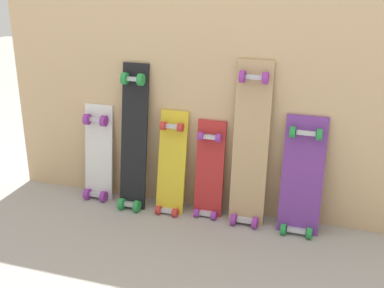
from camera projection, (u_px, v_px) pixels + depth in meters
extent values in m
plane|color=#9E9991|center=(196.00, 209.00, 2.99)|extent=(12.00, 12.00, 0.00)
cube|color=tan|center=(200.00, 55.00, 2.73)|extent=(2.42, 0.04, 1.84)
cube|color=silver|center=(99.00, 157.00, 3.08)|extent=(0.18, 0.11, 0.65)
cube|color=#B7B7BF|center=(97.00, 194.00, 3.11)|extent=(0.08, 0.04, 0.03)
cube|color=#B7B7BF|center=(97.00, 120.00, 3.00)|extent=(0.08, 0.04, 0.03)
cylinder|color=purple|center=(87.00, 194.00, 3.11)|extent=(0.03, 0.07, 0.07)
cylinder|color=purple|center=(104.00, 196.00, 3.07)|extent=(0.03, 0.07, 0.07)
cylinder|color=purple|center=(87.00, 119.00, 3.00)|extent=(0.03, 0.07, 0.07)
cylinder|color=purple|center=(104.00, 121.00, 2.97)|extent=(0.03, 0.07, 0.07)
cube|color=black|center=(134.00, 142.00, 2.93)|extent=(0.16, 0.17, 0.92)
cube|color=#B7B7BF|center=(131.00, 204.00, 2.98)|extent=(0.07, 0.04, 0.03)
cube|color=#B7B7BF|center=(134.00, 79.00, 2.83)|extent=(0.07, 0.04, 0.03)
cylinder|color=#268C3F|center=(122.00, 204.00, 2.98)|extent=(0.03, 0.07, 0.07)
cylinder|color=#268C3F|center=(137.00, 206.00, 2.95)|extent=(0.03, 0.07, 0.07)
cylinder|color=#268C3F|center=(125.00, 78.00, 2.83)|extent=(0.03, 0.07, 0.07)
cylinder|color=#268C3F|center=(141.00, 80.00, 2.80)|extent=(0.03, 0.07, 0.07)
cube|color=gold|center=(172.00, 168.00, 2.91)|extent=(0.17, 0.16, 0.67)
cube|color=#B7B7BF|center=(168.00, 211.00, 2.92)|extent=(0.08, 0.04, 0.03)
cube|color=#B7B7BF|center=(173.00, 126.00, 2.85)|extent=(0.08, 0.04, 0.03)
cylinder|color=red|center=(158.00, 210.00, 2.92)|extent=(0.03, 0.05, 0.05)
cylinder|color=red|center=(175.00, 213.00, 2.89)|extent=(0.03, 0.05, 0.05)
cylinder|color=red|center=(163.00, 126.00, 2.85)|extent=(0.03, 0.05, 0.05)
cylinder|color=red|center=(180.00, 127.00, 2.82)|extent=(0.03, 0.05, 0.05)
cube|color=#B22626|center=(209.00, 175.00, 2.87)|extent=(0.17, 0.12, 0.63)
cube|color=#B7B7BF|center=(206.00, 213.00, 2.89)|extent=(0.08, 0.04, 0.03)
cube|color=#B7B7BF|center=(211.00, 137.00, 2.80)|extent=(0.08, 0.04, 0.03)
cylinder|color=purple|center=(197.00, 213.00, 2.89)|extent=(0.03, 0.05, 0.05)
cylinder|color=purple|center=(214.00, 216.00, 2.86)|extent=(0.03, 0.05, 0.05)
cylinder|color=purple|center=(201.00, 136.00, 2.80)|extent=(0.03, 0.05, 0.05)
cylinder|color=purple|center=(219.00, 138.00, 2.77)|extent=(0.03, 0.05, 0.05)
cube|color=tan|center=(250.00, 150.00, 2.73)|extent=(0.20, 0.14, 0.98)
cube|color=#B7B7BF|center=(245.00, 220.00, 2.80)|extent=(0.09, 0.04, 0.03)
cube|color=#B7B7BF|center=(254.00, 77.00, 2.61)|extent=(0.09, 0.04, 0.03)
cylinder|color=purple|center=(234.00, 219.00, 2.80)|extent=(0.03, 0.07, 0.07)
cylinder|color=purple|center=(255.00, 223.00, 2.76)|extent=(0.03, 0.07, 0.07)
cylinder|color=purple|center=(242.00, 77.00, 2.61)|extent=(0.03, 0.07, 0.07)
cylinder|color=purple|center=(265.00, 78.00, 2.58)|extent=(0.03, 0.07, 0.07)
cube|color=#6B338C|center=(302.00, 181.00, 2.68)|extent=(0.22, 0.16, 0.70)
cube|color=#B7B7BF|center=(296.00, 230.00, 2.70)|extent=(0.10, 0.04, 0.03)
cube|color=#B7B7BF|center=(306.00, 133.00, 2.62)|extent=(0.10, 0.04, 0.03)
cylinder|color=#268C3F|center=(283.00, 229.00, 2.70)|extent=(0.03, 0.06, 0.06)
cylinder|color=#268C3F|center=(309.00, 233.00, 2.66)|extent=(0.03, 0.06, 0.06)
cylinder|color=#268C3F|center=(293.00, 132.00, 2.62)|extent=(0.03, 0.06, 0.06)
cylinder|color=#268C3F|center=(319.00, 135.00, 2.58)|extent=(0.03, 0.06, 0.06)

